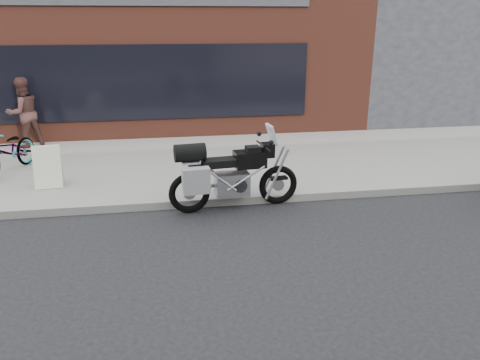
{
  "coord_description": "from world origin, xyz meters",
  "views": [
    {
      "loc": [
        -1.0,
        -4.07,
        3.31
      ],
      "look_at": [
        0.14,
        3.01,
        0.85
      ],
      "focal_mm": 35.0,
      "sensor_mm": 36.0,
      "label": 1
    }
  ],
  "objects": [
    {
      "name": "storefront",
      "position": [
        -2.0,
        13.98,
        2.25
      ],
      "size": [
        14.0,
        10.07,
        4.5
      ],
      "color": "#5C2A1E",
      "rests_on": "ground"
    },
    {
      "name": "motorcycle",
      "position": [
        0.04,
        3.86,
        0.66
      ],
      "size": [
        2.43,
        0.95,
        1.54
      ],
      "rotation": [
        0.0,
        0.0,
        0.11
      ],
      "color": "black",
      "rests_on": "ground"
    },
    {
      "name": "sandwich_sign",
      "position": [
        -3.35,
        5.29,
        0.57
      ],
      "size": [
        0.57,
        0.53,
        0.83
      ],
      "rotation": [
        0.0,
        0.0,
        0.1
      ],
      "color": "white",
      "rests_on": "near_sidewalk"
    },
    {
      "name": "ground",
      "position": [
        0.0,
        0.0,
        0.0
      ],
      "size": [
        120.0,
        120.0,
        0.0
      ],
      "primitive_type": "plane",
      "color": "black",
      "rests_on": "ground"
    },
    {
      "name": "near_sidewalk",
      "position": [
        0.0,
        7.0,
        0.07
      ],
      "size": [
        44.0,
        6.0,
        0.15
      ],
      "primitive_type": "cube",
      "color": "gray",
      "rests_on": "ground"
    },
    {
      "name": "cafe_patron_left",
      "position": [
        -4.6,
        8.6,
        1.05
      ],
      "size": [
        1.1,
        1.08,
        1.79
      ],
      "primitive_type": "imported",
      "rotation": [
        0.0,
        0.0,
        3.82
      ],
      "color": "#482A26",
      "rests_on": "near_sidewalk"
    },
    {
      "name": "neighbour_building",
      "position": [
        10.0,
        14.0,
        3.0
      ],
      "size": [
        10.0,
        10.0,
        6.0
      ],
      "primitive_type": "cube",
      "color": "#27262B",
      "rests_on": "ground"
    },
    {
      "name": "bicycle_front",
      "position": [
        -4.39,
        6.33,
        0.64
      ],
      "size": [
        1.22,
        1.96,
        0.97
      ],
      "primitive_type": "imported",
      "rotation": [
        0.0,
        0.0,
        -0.33
      ],
      "color": "gray",
      "rests_on": "near_sidewalk"
    }
  ]
}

